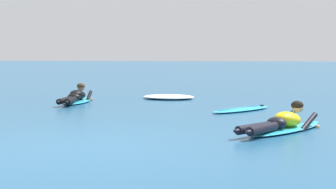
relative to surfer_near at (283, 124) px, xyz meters
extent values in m
plane|color=#235B84|center=(-2.88, 8.09, -0.14)|extent=(120.00, 120.00, 0.00)
ellipsoid|color=#2DB2D1|center=(0.05, 0.09, -0.10)|extent=(1.57, 2.16, 0.07)
ellipsoid|color=#2DB2D1|center=(0.59, 0.99, -0.09)|extent=(0.26, 0.27, 0.06)
ellipsoid|color=yellow|center=(0.08, 0.13, 0.06)|extent=(0.67, 0.75, 0.34)
ellipsoid|color=black|center=(-0.11, -0.19, 0.03)|extent=(0.44, 0.41, 0.20)
cylinder|color=black|center=(-0.47, -0.64, 0.00)|extent=(0.59, 0.78, 0.14)
ellipsoid|color=black|center=(-0.71, -1.00, 0.00)|extent=(0.20, 0.24, 0.08)
cylinder|color=black|center=(-0.34, -0.72, 0.00)|extent=(0.51, 0.82, 0.14)
ellipsoid|color=black|center=(-0.53, -1.10, 0.00)|extent=(0.20, 0.24, 0.08)
cylinder|color=black|center=(0.07, 0.55, -0.02)|extent=(0.37, 0.55, 0.34)
sphere|color=tan|center=(0.26, 0.87, -0.12)|extent=(0.09, 0.09, 0.09)
cylinder|color=black|center=(0.44, 0.30, -0.02)|extent=(0.37, 0.55, 0.34)
sphere|color=tan|center=(0.62, 0.62, -0.12)|extent=(0.09, 0.09, 0.09)
sphere|color=tan|center=(0.27, 0.45, 0.25)|extent=(0.21, 0.21, 0.21)
ellipsoid|color=black|center=(0.26, 0.44, 0.28)|extent=(0.29, 0.28, 0.16)
ellipsoid|color=#2DB2D1|center=(-5.13, 4.87, -0.10)|extent=(0.72, 1.97, 0.07)
ellipsoid|color=#2DB2D1|center=(-5.20, 5.78, -0.09)|extent=(0.22, 0.21, 0.06)
ellipsoid|color=black|center=(-5.14, 4.92, 0.06)|extent=(0.45, 0.73, 0.35)
ellipsoid|color=black|center=(-5.11, 4.52, 0.03)|extent=(0.36, 0.30, 0.20)
cylinder|color=black|center=(-5.14, 3.90, 0.00)|extent=(0.15, 0.91, 0.14)
ellipsoid|color=black|center=(-5.13, 3.45, 0.00)|extent=(0.12, 0.23, 0.08)
cylinder|color=black|center=(-4.98, 3.92, 0.00)|extent=(0.26, 0.92, 0.14)
ellipsoid|color=black|center=(-4.92, 3.46, 0.00)|extent=(0.12, 0.23, 0.08)
cylinder|color=black|center=(-5.38, 5.29, -0.02)|extent=(0.13, 0.55, 0.32)
sphere|color=tan|center=(-5.41, 5.66, -0.12)|extent=(0.09, 0.09, 0.09)
cylinder|color=black|center=(-4.94, 5.30, -0.02)|extent=(0.13, 0.55, 0.32)
sphere|color=tan|center=(-4.97, 5.65, -0.12)|extent=(0.09, 0.09, 0.09)
sphere|color=tan|center=(-5.17, 5.33, 0.25)|extent=(0.21, 0.21, 0.21)
ellipsoid|color=#47331E|center=(-5.16, 5.31, 0.28)|extent=(0.23, 0.22, 0.16)
ellipsoid|color=#2DB2D1|center=(-0.79, 3.37, -0.10)|extent=(1.53, 1.91, 0.07)
cube|color=#1E9EDB|center=(-0.79, 3.37, -0.07)|extent=(0.98, 1.40, 0.01)
cone|color=black|center=(-0.34, 4.04, -0.13)|extent=(0.14, 0.14, 0.16)
ellipsoid|color=white|center=(-2.93, 6.41, -0.08)|extent=(1.68, 1.46, 0.12)
ellipsoid|color=white|center=(-2.54, 6.50, -0.10)|extent=(0.54, 0.59, 0.08)
ellipsoid|color=white|center=(-3.39, 6.39, -0.10)|extent=(0.66, 0.71, 0.07)
camera|label=1|loc=(-0.39, -9.92, 1.21)|focal=62.67mm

